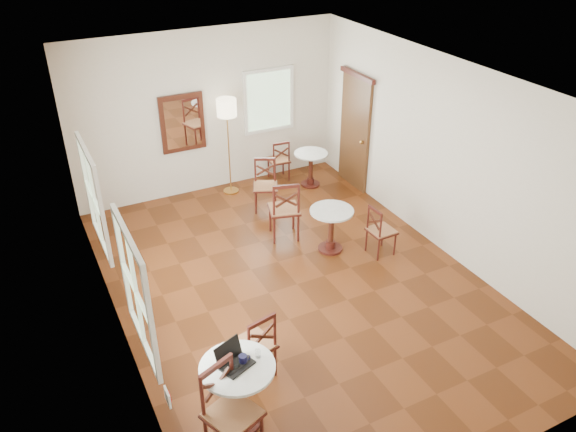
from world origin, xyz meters
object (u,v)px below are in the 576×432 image
object	(u,v)px
chair_near_b	(231,412)
chair_mid_a	(284,209)
chair_near_a	(255,345)
navy_mug	(243,359)
laptop	(233,359)
water_glass	(258,353)
mouse	(236,368)
cafe_table_back	(311,165)
chair_back_a	(279,160)
cafe_table_mid	(331,225)
cafe_table_near	(239,388)
chair_back_b	(265,185)
chair_mid_b	(380,231)
floor_lamp	(227,114)

from	to	relation	value
chair_near_b	chair_mid_a	distance (m)	4.13
chair_near_a	navy_mug	distance (m)	0.77
chair_near_a	laptop	world-z (taller)	laptop
chair_near_a	navy_mug	world-z (taller)	chair_near_a
water_glass	mouse	bearing A→B (deg)	-169.76
cafe_table_back	chair_near_b	size ratio (longest dim) A/B	0.64
chair_back_a	laptop	bearing A→B (deg)	64.46
cafe_table_mid	laptop	world-z (taller)	laptop
chair_near_a	mouse	size ratio (longest dim) A/B	9.62
mouse	cafe_table_mid	bearing A→B (deg)	33.09
cafe_table_near	navy_mug	world-z (taller)	navy_mug
water_glass	chair_back_b	bearing A→B (deg)	64.26
chair_back_b	laptop	size ratio (longest dim) A/B	2.27
navy_mug	water_glass	world-z (taller)	navy_mug
cafe_table_near	cafe_table_back	distance (m)	5.76
cafe_table_near	chair_back_b	bearing A→B (deg)	61.75
chair_mid_b	navy_mug	bearing A→B (deg)	120.77
chair_near_a	chair_mid_a	xyz separation A→B (m)	(1.69, 2.61, 0.05)
cafe_table_back	chair_mid_b	size ratio (longest dim) A/B	0.81
chair_mid_b	chair_back_b	size ratio (longest dim) A/B	0.91
chair_back_a	cafe_table_back	bearing A→B (deg)	135.93
chair_near_a	laptop	distance (m)	0.80
chair_mid_a	navy_mug	size ratio (longest dim) A/B	8.14
chair_near_b	chair_mid_a	xyz separation A→B (m)	(2.31, 3.43, -0.01)
cafe_table_back	chair_back_b	size ratio (longest dim) A/B	0.74
laptop	water_glass	size ratio (longest dim) A/B	4.05
cafe_table_back	floor_lamp	world-z (taller)	floor_lamp
floor_lamp	cafe_table_mid	bearing A→B (deg)	-75.42
cafe_table_mid	cafe_table_back	world-z (taller)	cafe_table_mid
chair_back_a	laptop	size ratio (longest dim) A/B	2.06
cafe_table_back	chair_back_a	xyz separation A→B (m)	(-0.43, 0.50, -0.00)
chair_back_a	mouse	bearing A→B (deg)	64.80
cafe_table_back	mouse	size ratio (longest dim) A/B	6.82
cafe_table_near	chair_back_b	xyz separation A→B (m)	(2.25, 4.20, -0.06)
chair_near_a	chair_back_b	bearing A→B (deg)	-129.23
chair_mid_b	cafe_table_near	bearing A→B (deg)	120.33
cafe_table_mid	chair_back_a	size ratio (longest dim) A/B	0.87
cafe_table_near	chair_mid_b	size ratio (longest dim) A/B	0.99
chair_near_a	laptop	bearing A→B (deg)	35.75
chair_near_b	mouse	xyz separation A→B (m)	(0.16, 0.23, 0.32)
cafe_table_mid	chair_near_b	size ratio (longest dim) A/B	0.68
chair_near_a	floor_lamp	bearing A→B (deg)	-121.02
chair_near_b	chair_back_b	bearing A→B (deg)	39.64
chair_back_a	mouse	distance (m)	5.99
cafe_table_back	chair_back_b	xyz separation A→B (m)	(-1.16, -0.44, 0.04)
chair_back_b	navy_mug	world-z (taller)	navy_mug
cafe_table_mid	floor_lamp	size ratio (longest dim) A/B	0.40
chair_near_b	chair_back_a	size ratio (longest dim) A/B	1.27
cafe_table_mid	water_glass	size ratio (longest dim) A/B	7.26
chair_near_b	chair_mid_b	distance (m)	4.14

